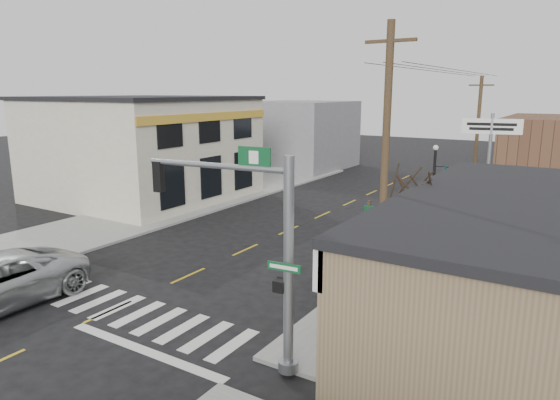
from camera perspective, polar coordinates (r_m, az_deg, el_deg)
The scene contains 18 objects.
ground at distance 18.38m, azimuth -19.01°, elevation -11.98°, with size 140.00×140.00×0.00m, color black.
sidewalk_right at distance 24.82m, azimuth 20.49°, elevation -5.56°, with size 6.00×38.00×0.13m, color gray.
sidewalk_left at distance 33.09m, azimuth -11.59°, elevation -0.65°, with size 6.00×38.00×0.13m, color gray.
center_line at distance 23.81m, azimuth -3.96°, elevation -5.68°, with size 0.12×56.00×0.01m, color gold.
crosswalk at distance 18.61m, azimuth -18.04°, elevation -11.59°, with size 11.00×2.20×0.01m, color silver.
left_building at distance 36.05m, azimuth -15.38°, elevation 5.59°, with size 12.00×12.00×6.80m, color beige.
bldg_distant_left at distance 48.99m, azimuth 1.98°, elevation 7.46°, with size 9.00×10.00×6.40m, color gray.
traffic_signal_pole at distance 12.85m, azimuth -1.70°, elevation -4.52°, with size 4.65×0.37×5.89m.
guide_sign at distance 21.35m, azimuth 11.60°, elevation -2.76°, with size 1.55×0.13×2.71m.
fire_hydrant at distance 20.69m, azimuth 10.65°, elevation -7.34°, with size 0.20×0.20×0.63m.
ped_crossing_sign at distance 22.86m, azimuth 17.98°, elevation -2.21°, with size 0.97×0.07×2.50m.
lamp_post at distance 24.30m, azimuth 17.23°, elevation 1.28°, with size 0.63×0.49×4.82m.
dance_center_sign at distance 27.74m, azimuth 22.90°, elevation 6.10°, with size 2.89×0.18×6.14m.
bare_tree at distance 18.17m, azimuth 15.05°, elevation 2.49°, with size 2.71×2.71×5.41m.
shrub_front at distance 16.43m, azimuth 8.45°, elevation -12.06°, with size 1.29×1.29×0.97m, color #1A3412.
shrub_back at distance 20.06m, azimuth 19.32°, elevation -8.39°, with size 0.99×0.99×0.74m, color black.
utility_pole_near at distance 16.07m, azimuth 11.86°, elevation 3.27°, with size 1.62×0.24×9.31m.
utility_pole_far at distance 32.53m, azimuth 21.53°, elevation 6.06°, with size 1.41×0.21×8.10m.
Camera 1 is at (13.31, -10.33, 7.36)m, focal length 32.00 mm.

